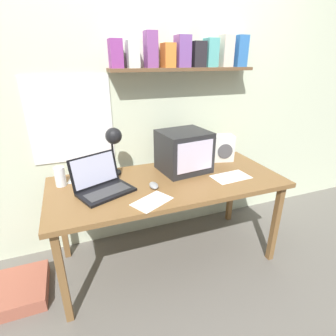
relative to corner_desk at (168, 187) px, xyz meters
The scene contains 13 objects.
ground_plane 0.67m from the corner_desk, ahead, with size 12.00×12.00×0.00m, color #66615B.
back_wall 0.80m from the corner_desk, 89.35° to the left, with size 5.60×0.24×2.60m.
corner_desk is the anchor object (origin of this frame).
crt_monitor 0.32m from the corner_desk, 37.61° to the left, with size 0.41×0.38×0.32m.
laptop 0.50m from the corner_desk, behind, with size 0.43×0.39×0.24m.
desk_lamp 0.53m from the corner_desk, 149.16° to the left, with size 0.12×0.19×0.39m.
juice_glass 0.78m from the corner_desk, 165.79° to the left, with size 0.07×0.07×0.14m.
space_heater 0.67m from the corner_desk, 20.81° to the left, with size 0.20×0.17×0.23m.
computer_mouse 0.17m from the corner_desk, 151.22° to the right, with size 0.06×0.11×0.03m.
loose_paper_near_monitor 0.49m from the corner_desk, 13.83° to the right, with size 0.30×0.19×0.00m.
open_notebook 0.34m from the corner_desk, 128.47° to the right, with size 0.29×0.25×0.00m.
printed_handout 0.65m from the corner_desk, 157.35° to the left, with size 0.23×0.20×0.00m.
floor_cushion 1.30m from the corner_desk, behind, with size 0.41×0.41×0.10m.
Camera 1 is at (-0.62, -1.66, 1.56)m, focal length 28.00 mm.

